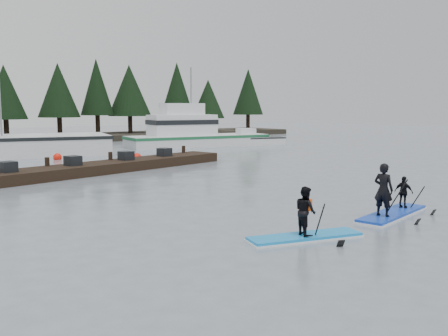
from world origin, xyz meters
TOP-DOWN VIEW (x-y plane):
  - ground at (0.00, 0.00)m, footprint 160.00×160.00m
  - far_shore at (0.00, 42.00)m, footprint 70.00×8.00m
  - treeline at (0.00, 42.00)m, footprint 60.00×4.00m
  - fishing_boat_medium at (13.16, 27.72)m, footprint 13.43×5.68m
  - skiff at (18.72, 25.76)m, footprint 6.08×3.27m
  - floating_dock at (-0.91, 15.66)m, footprint 16.56×5.75m
  - buoy_b at (-0.74, 23.80)m, footprint 0.57×0.57m
  - buoy_c at (14.60, 27.05)m, footprint 0.59×0.59m
  - buoy_d at (3.34, 20.02)m, footprint 0.63×0.63m
  - paddleboard_solo at (-2.47, -0.87)m, footprint 3.30×1.66m
  - paddleboard_duo at (1.82, -0.63)m, footprint 3.81×1.61m

SIDE VIEW (x-z plane):
  - ground at x=0.00m, z-range 0.00..0.00m
  - treeline at x=0.00m, z-range -4.00..4.00m
  - buoy_b at x=-0.74m, z-range -0.29..0.29m
  - buoy_c at x=14.60m, z-range -0.30..0.30m
  - buoy_d at x=3.34m, z-range -0.32..0.32m
  - floating_dock at x=-0.91m, z-range 0.00..0.55m
  - far_shore at x=0.00m, z-range 0.00..0.60m
  - skiff at x=18.72m, z-range 0.00..0.68m
  - paddleboard_solo at x=-2.47m, z-range -0.44..1.44m
  - paddleboard_duo at x=1.82m, z-range -0.62..1.71m
  - fishing_boat_medium at x=13.16m, z-range -3.42..4.53m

